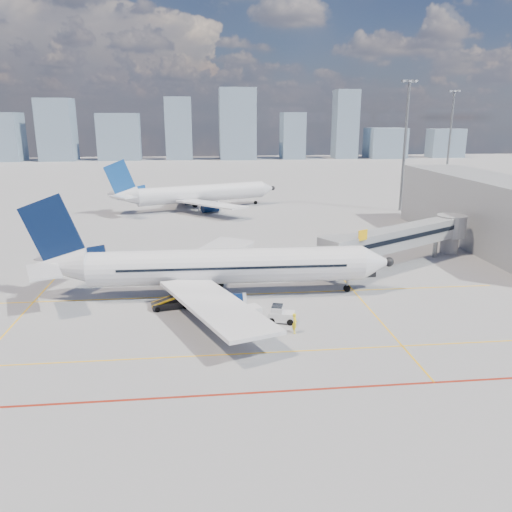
{
  "coord_description": "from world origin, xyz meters",
  "views": [
    {
      "loc": [
        -2.23,
        -42.61,
        18.43
      ],
      "look_at": [
        3.29,
        8.96,
        4.0
      ],
      "focal_mm": 35.0,
      "sensor_mm": 36.0,
      "label": 1
    }
  ],
  "objects_px": {
    "ramp_worker": "(295,323)",
    "belt_loader": "(172,303)",
    "cargo_dolly": "(243,317)",
    "main_aircraft": "(212,267)",
    "second_aircraft": "(195,194)",
    "baggage_tug": "(280,314)"
  },
  "relations": [
    {
      "from": "ramp_worker",
      "to": "belt_loader",
      "type": "bearing_deg",
      "value": 62.64
    },
    {
      "from": "baggage_tug",
      "to": "ramp_worker",
      "type": "xyz_separation_m",
      "value": [
        0.88,
        -2.54,
        0.14
      ]
    },
    {
      "from": "main_aircraft",
      "to": "baggage_tug",
      "type": "height_order",
      "value": "main_aircraft"
    },
    {
      "from": "baggage_tug",
      "to": "cargo_dolly",
      "type": "relative_size",
      "value": 0.7
    },
    {
      "from": "second_aircraft",
      "to": "cargo_dolly",
      "type": "distance_m",
      "value": 61.64
    },
    {
      "from": "second_aircraft",
      "to": "ramp_worker",
      "type": "distance_m",
      "value": 63.78
    },
    {
      "from": "ramp_worker",
      "to": "cargo_dolly",
      "type": "bearing_deg",
      "value": 74.93
    },
    {
      "from": "belt_loader",
      "to": "ramp_worker",
      "type": "bearing_deg",
      "value": -44.33
    },
    {
      "from": "second_aircraft",
      "to": "baggage_tug",
      "type": "relative_size",
      "value": 13.44
    },
    {
      "from": "main_aircraft",
      "to": "second_aircraft",
      "type": "height_order",
      "value": "main_aircraft"
    },
    {
      "from": "cargo_dolly",
      "to": "belt_loader",
      "type": "bearing_deg",
      "value": 117.96
    },
    {
      "from": "second_aircraft",
      "to": "cargo_dolly",
      "type": "bearing_deg",
      "value": -106.11
    },
    {
      "from": "belt_loader",
      "to": "ramp_worker",
      "type": "height_order",
      "value": "belt_loader"
    },
    {
      "from": "second_aircraft",
      "to": "belt_loader",
      "type": "distance_m",
      "value": 55.99
    },
    {
      "from": "main_aircraft",
      "to": "baggage_tug",
      "type": "relative_size",
      "value": 14.73
    },
    {
      "from": "second_aircraft",
      "to": "ramp_worker",
      "type": "relative_size",
      "value": 19.07
    },
    {
      "from": "baggage_tug",
      "to": "belt_loader",
      "type": "xyz_separation_m",
      "value": [
        -10.26,
        4.62,
        -0.24
      ]
    },
    {
      "from": "baggage_tug",
      "to": "ramp_worker",
      "type": "bearing_deg",
      "value": -54.68
    },
    {
      "from": "main_aircraft",
      "to": "cargo_dolly",
      "type": "height_order",
      "value": "main_aircraft"
    },
    {
      "from": "main_aircraft",
      "to": "ramp_worker",
      "type": "xyz_separation_m",
      "value": [
        6.97,
        -10.33,
        -2.29
      ]
    },
    {
      "from": "cargo_dolly",
      "to": "belt_loader",
      "type": "xyz_separation_m",
      "value": [
        -6.73,
        5.51,
        -0.48
      ]
    },
    {
      "from": "cargo_dolly",
      "to": "ramp_worker",
      "type": "bearing_deg",
      "value": -43.13
    }
  ]
}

